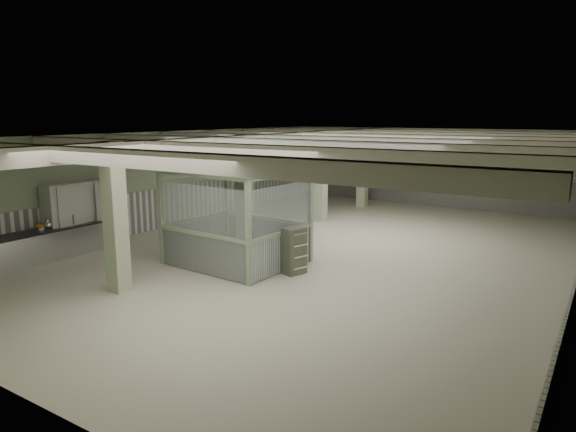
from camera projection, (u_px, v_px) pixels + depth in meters
The scene contains 29 objects.
floor at pixel (328, 251), 16.08m from camera, with size 20.00×20.00×0.00m, color beige.
ceiling at pixel (330, 135), 15.39m from camera, with size 14.00×20.00×0.02m, color silver.
wall_back at pixel (430, 167), 24.00m from camera, with size 14.00×0.02×3.60m, color #A0B591.
wall_front at pixel (5, 282), 7.47m from camera, with size 14.00×0.02×3.60m, color #A0B591.
wall_left at pixel (166, 179), 19.44m from camera, with size 0.02×20.00×3.60m, color #A0B591.
wainscot_left at pixel (168, 207), 19.63m from camera, with size 0.05×19.90×1.50m, color silver.
wainscot_back at pixel (428, 189), 24.18m from camera, with size 13.90×0.05×1.50m, color silver.
girder at pixel (262, 140), 16.75m from camera, with size 0.45×19.90×0.40m, color beige.
beam_a at pixel (133, 159), 9.22m from camera, with size 13.90×0.35×0.32m, color beige.
beam_b at pixel (223, 151), 11.29m from camera, with size 13.90×0.35×0.32m, color beige.
beam_c at pixel (285, 145), 13.36m from camera, with size 13.90×0.35×0.32m, color beige.
beam_d at pixel (330, 141), 15.42m from camera, with size 13.90×0.35×0.32m, color beige.
beam_e at pixel (364, 138), 17.49m from camera, with size 13.90×0.35×0.32m, color beige.
beam_f at pixel (391, 136), 19.56m from camera, with size 13.90×0.35×0.32m, color beige.
beam_g at pixel (413, 134), 21.62m from camera, with size 13.90×0.35×0.32m, color beige.
column_a at pixel (115, 218), 12.10m from camera, with size 0.42×0.42×3.60m, color #ACBB96.
column_b at pixel (244, 192), 16.23m from camera, with size 0.42×0.42×3.60m, color #ACBB96.
column_c at pixel (321, 176), 20.36m from camera, with size 0.42×0.42×3.60m, color #ACBB96.
column_d at pixel (363, 168), 23.67m from camera, with size 0.42×0.42×3.60m, color #ACBB96.
pendant_front at pixel (241, 169), 11.10m from camera, with size 0.44×0.44×0.22m, color #2F3E2F.
pendant_mid at pixel (352, 153), 15.64m from camera, with size 0.44×0.44×0.22m, color #2F3E2F.
pendant_back at pixel (408, 145), 19.78m from camera, with size 0.44×0.44×0.22m, color #2F3E2F.
prep_counter at pixel (34, 247), 14.75m from camera, with size 0.90×5.17×0.91m.
pitcher_far at pixel (48, 224), 14.98m from camera, with size 0.21×0.24×0.31m, color silver, non-canonical shape.
veg_colander at pixel (62, 222), 15.55m from camera, with size 0.43×0.43×0.20m, color #434348, non-canonical shape.
orange_bowl at pixel (40, 229), 14.86m from camera, with size 0.27×0.27×0.10m, color #B2B2B7.
walkin_cooler at pixel (82, 217), 16.08m from camera, with size 0.95×2.33×2.13m.
guard_booth at pixel (236, 198), 14.47m from camera, with size 3.68×3.18×2.82m.
filing_cabinet at pixel (294, 251), 13.69m from camera, with size 0.41×0.58×1.26m, color #5B5F4F.
Camera 1 is at (7.33, -13.79, 4.18)m, focal length 32.00 mm.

